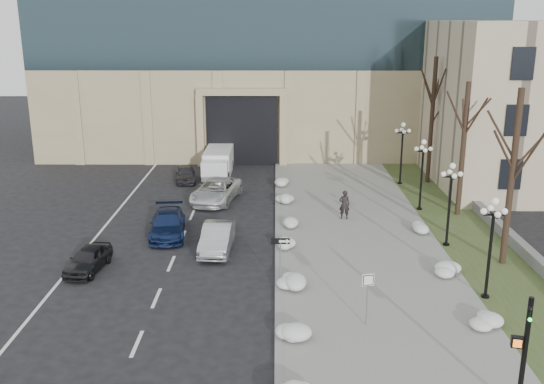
% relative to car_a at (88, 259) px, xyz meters
% --- Properties ---
extents(ground, '(160.00, 160.00, 0.00)m').
position_rel_car_a_xyz_m(ground, '(10.48, -9.12, -0.61)').
color(ground, black).
rests_on(ground, ground).
extents(sidewalk, '(9.00, 40.00, 0.12)m').
position_rel_car_a_xyz_m(sidewalk, '(13.98, 4.88, -0.55)').
color(sidewalk, gray).
rests_on(sidewalk, ground).
extents(curb, '(0.30, 40.00, 0.14)m').
position_rel_car_a_xyz_m(curb, '(9.48, 4.88, -0.54)').
color(curb, gray).
rests_on(curb, ground).
extents(grass_strip, '(4.00, 40.00, 0.10)m').
position_rel_car_a_xyz_m(grass_strip, '(20.48, 4.88, -0.56)').
color(grass_strip, '#364723').
rests_on(grass_strip, ground).
extents(stone_wall, '(0.50, 30.00, 0.70)m').
position_rel_car_a_xyz_m(stone_wall, '(22.48, 6.88, -0.26)').
color(stone_wall, slate).
rests_on(stone_wall, ground).
extents(car_a, '(1.87, 3.74, 1.22)m').
position_rel_car_a_xyz_m(car_a, '(0.00, 0.00, 0.00)').
color(car_a, black).
rests_on(car_a, ground).
extents(car_b, '(1.72, 4.48, 1.46)m').
position_rel_car_a_xyz_m(car_b, '(6.19, 2.74, 0.12)').
color(car_b, '#A0A3A8').
rests_on(car_b, ground).
extents(car_c, '(2.51, 5.01, 1.40)m').
position_rel_car_a_xyz_m(car_c, '(3.10, 5.12, 0.09)').
color(car_c, '#16254F').
rests_on(car_c, ground).
extents(car_d, '(3.56, 5.89, 1.53)m').
position_rel_car_a_xyz_m(car_d, '(5.25, 11.97, 0.15)').
color(car_d, silver).
rests_on(car_d, ground).
extents(car_e, '(2.02, 3.82, 1.24)m').
position_rel_car_a_xyz_m(car_e, '(2.38, 17.29, 0.01)').
color(car_e, '#313036').
rests_on(car_e, ground).
extents(pedestrian, '(0.67, 0.45, 1.83)m').
position_rel_car_a_xyz_m(pedestrian, '(13.62, 7.90, 0.42)').
color(pedestrian, black).
rests_on(pedestrian, sidewalk).
extents(box_truck, '(2.18, 6.03, 1.91)m').
position_rel_car_a_xyz_m(box_truck, '(4.67, 19.71, 0.31)').
color(box_truck, silver).
rests_on(box_truck, ground).
extents(one_way_sign, '(0.90, 0.24, 2.42)m').
position_rel_car_a_xyz_m(one_way_sign, '(9.73, -1.86, 1.39)').
color(one_way_sign, slate).
rests_on(one_way_sign, ground).
extents(keep_sign, '(0.50, 0.16, 2.36)m').
position_rel_car_a_xyz_m(keep_sign, '(13.06, -5.75, 1.12)').
color(keep_sign, slate).
rests_on(keep_sign, ground).
extents(traffic_signal, '(0.70, 0.93, 4.09)m').
position_rel_car_a_xyz_m(traffic_signal, '(17.02, -11.38, 1.42)').
color(traffic_signal, black).
rests_on(traffic_signal, ground).
extents(snow_clump_b, '(1.10, 1.60, 0.36)m').
position_rel_car_a_xyz_m(snow_clump_b, '(9.85, -6.99, -0.31)').
color(snow_clump_b, silver).
rests_on(snow_clump_b, sidewalk).
extents(snow_clump_c, '(1.10, 1.60, 0.36)m').
position_rel_car_a_xyz_m(snow_clump_c, '(10.11, -2.09, -0.31)').
color(snow_clump_c, silver).
rests_on(snow_clump_c, sidewalk).
extents(snow_clump_d, '(1.10, 1.60, 0.36)m').
position_rel_car_a_xyz_m(snow_clump_d, '(9.67, 2.67, -0.31)').
color(snow_clump_d, silver).
rests_on(snow_clump_d, sidewalk).
extents(snow_clump_e, '(1.10, 1.60, 0.36)m').
position_rel_car_a_xyz_m(snow_clump_e, '(9.96, 6.43, -0.31)').
color(snow_clump_e, silver).
rests_on(snow_clump_e, sidewalk).
extents(snow_clump_f, '(1.10, 1.60, 0.36)m').
position_rel_car_a_xyz_m(snow_clump_f, '(9.86, 11.49, -0.31)').
color(snow_clump_f, silver).
rests_on(snow_clump_f, sidewalk).
extents(snow_clump_g, '(1.10, 1.60, 0.36)m').
position_rel_car_a_xyz_m(snow_clump_g, '(9.83, 15.73, -0.31)').
color(snow_clump_g, silver).
rests_on(snow_clump_g, sidewalk).
extents(snow_clump_h, '(1.10, 1.60, 0.36)m').
position_rel_car_a_xyz_m(snow_clump_h, '(17.82, -5.61, -0.31)').
color(snow_clump_h, silver).
rests_on(snow_clump_h, sidewalk).
extents(snow_clump_i, '(1.10, 1.60, 0.36)m').
position_rel_car_a_xyz_m(snow_clump_i, '(17.88, -0.52, -0.31)').
color(snow_clump_i, silver).
rests_on(snow_clump_i, sidewalk).
extents(snow_clump_j, '(1.10, 1.60, 0.36)m').
position_rel_car_a_xyz_m(snow_clump_j, '(18.01, 5.63, -0.31)').
color(snow_clump_j, silver).
rests_on(snow_clump_j, sidewalk).
extents(lamppost_a, '(1.18, 1.18, 4.76)m').
position_rel_car_a_xyz_m(lamppost_a, '(18.78, -3.12, 2.46)').
color(lamppost_a, black).
rests_on(lamppost_a, ground).
extents(lamppost_b, '(1.18, 1.18, 4.76)m').
position_rel_car_a_xyz_m(lamppost_b, '(18.78, 3.38, 2.46)').
color(lamppost_b, black).
rests_on(lamppost_b, ground).
extents(lamppost_c, '(1.18, 1.18, 4.76)m').
position_rel_car_a_xyz_m(lamppost_c, '(18.78, 9.88, 2.46)').
color(lamppost_c, black).
rests_on(lamppost_c, ground).
extents(lamppost_d, '(1.18, 1.18, 4.76)m').
position_rel_car_a_xyz_m(lamppost_d, '(18.78, 16.38, 2.46)').
color(lamppost_d, black).
rests_on(lamppost_d, ground).
extents(tree_near, '(3.20, 3.20, 9.00)m').
position_rel_car_a_xyz_m(tree_near, '(20.98, 0.88, 5.22)').
color(tree_near, black).
rests_on(tree_near, ground).
extents(tree_mid, '(3.20, 3.20, 8.50)m').
position_rel_car_a_xyz_m(tree_mid, '(20.98, 8.88, 4.89)').
color(tree_mid, black).
rests_on(tree_mid, ground).
extents(tree_far, '(3.20, 3.20, 9.50)m').
position_rel_car_a_xyz_m(tree_far, '(20.98, 16.88, 5.54)').
color(tree_far, black).
rests_on(tree_far, ground).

